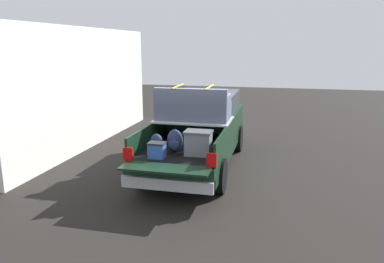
# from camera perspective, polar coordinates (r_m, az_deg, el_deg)

# --- Properties ---
(ground_plane) EXTENTS (40.00, 40.00, 0.00)m
(ground_plane) POSITION_cam_1_polar(r_m,az_deg,el_deg) (10.26, 0.78, -5.25)
(ground_plane) COLOR black
(pickup_truck) EXTENTS (6.05, 2.06, 2.23)m
(pickup_truck) POSITION_cam_1_polar(r_m,az_deg,el_deg) (10.34, 1.25, 0.44)
(pickup_truck) COLOR black
(pickup_truck) RESTS_ON ground_plane
(building_facade) EXTENTS (8.67, 0.36, 3.77)m
(building_facade) POSITION_cam_1_polar(r_m,az_deg,el_deg) (12.56, -15.61, 6.49)
(building_facade) COLOR silver
(building_facade) RESTS_ON ground_plane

